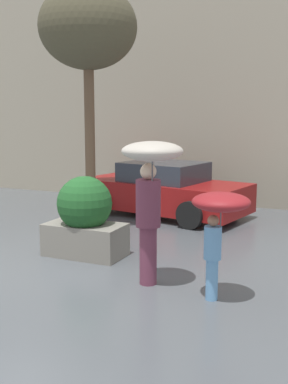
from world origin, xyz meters
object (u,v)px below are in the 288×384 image
Objects in this scene: parked_car_near at (164,191)px; person_child at (219,214)px; street_tree at (88,30)px; planter_box at (85,218)px; person_adult at (150,182)px.

person_child is at bearing -139.90° from parked_car_near.
person_child is 0.29× the size of street_tree.
planter_box is 0.96× the size of person_child.
parked_car_near is (-1.62, 4.58, -0.90)m from person_adult.
parked_car_near is at bearing 90.19° from planter_box.
person_child reaches higher than planter_box.
street_tree is at bearing 178.79° from person_adult.
person_adult is at bearing -149.53° from parked_car_near.
street_tree reaches higher than person_child.
person_child is at bearing 37.40° from person_adult.
person_child is (1.02, -0.16, -0.34)m from person_adult.
person_adult is (1.61, -0.91, 0.84)m from planter_box.
planter_box is at bearing -168.88° from parked_car_near.
person_adult reaches higher than parked_car_near.
street_tree is (-1.02, 1.95, 3.46)m from planter_box.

